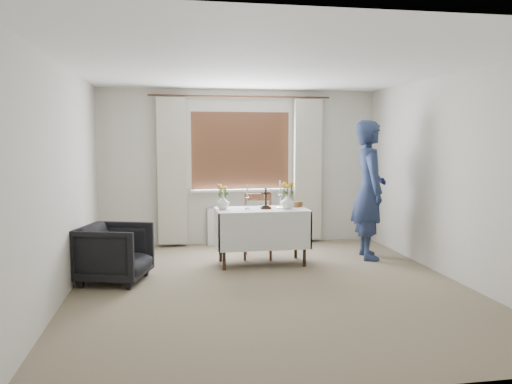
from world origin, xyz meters
TOP-DOWN VIEW (x-y plane):
  - ground at (0.00, 0.00)m, footprint 5.00×5.00m
  - altar_table at (0.09, 1.06)m, footprint 1.24×0.64m
  - wooden_chair at (0.11, 1.45)m, footprint 0.49×0.49m
  - armchair at (-1.79, 0.51)m, footprint 0.94×0.93m
  - person at (1.67, 1.17)m, footprint 0.57×0.78m
  - radiator at (0.00, 2.42)m, footprint 1.10×0.10m
  - wooden_cross at (0.15, 1.06)m, footprint 0.14×0.10m
  - candlestick_left at (-0.11, 1.05)m, footprint 0.12×0.12m
  - candlestick_right at (0.36, 1.10)m, footprint 0.12×0.12m
  - flower_vase_left at (-0.43, 1.13)m, footprint 0.22×0.22m
  - flower_vase_right at (0.44, 1.01)m, footprint 0.20×0.20m
  - wicker_basket at (0.60, 1.21)m, footprint 0.23×0.23m

SIDE VIEW (x-z plane):
  - ground at x=0.00m, z-range 0.00..0.00m
  - radiator at x=0.00m, z-range 0.00..0.60m
  - armchair at x=-1.79m, z-range 0.00..0.70m
  - altar_table at x=0.09m, z-range 0.00..0.76m
  - wooden_chair at x=0.11m, z-range 0.00..0.92m
  - wicker_basket at x=0.60m, z-range 0.76..0.84m
  - flower_vase_left at x=-0.43m, z-range 0.76..0.94m
  - flower_vase_right at x=0.44m, z-range 0.76..0.96m
  - wooden_cross at x=0.15m, z-range 0.76..1.05m
  - candlestick_left at x=-0.11m, z-range 0.76..1.10m
  - candlestick_right at x=0.36m, z-range 0.76..1.14m
  - person at x=1.67m, z-range 0.00..1.97m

